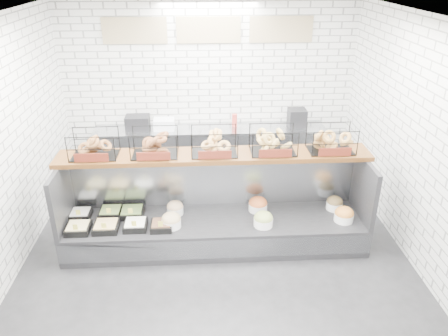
{
  "coord_description": "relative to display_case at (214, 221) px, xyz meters",
  "views": [
    {
      "loc": [
        -0.18,
        -4.69,
        3.56
      ],
      "look_at": [
        0.12,
        0.45,
        1.08
      ],
      "focal_mm": 35.0,
      "sensor_mm": 36.0,
      "label": 1
    }
  ],
  "objects": [
    {
      "name": "display_case",
      "position": [
        0.0,
        0.0,
        0.0
      ],
      "size": [
        4.0,
        0.9,
        1.2
      ],
      "color": "black",
      "rests_on": "ground"
    },
    {
      "name": "bagel_shelf",
      "position": [
        0.02,
        0.18,
        1.06
      ],
      "size": [
        4.1,
        0.5,
        0.4
      ],
      "color": "#3E220D",
      "rests_on": "display_case"
    },
    {
      "name": "prep_counter",
      "position": [
        0.01,
        2.09,
        0.14
      ],
      "size": [
        4.0,
        0.6,
        1.2
      ],
      "color": "#93969B",
      "rests_on": "ground"
    },
    {
      "name": "room_shell",
      "position": [
        0.02,
        0.26,
        1.73
      ],
      "size": [
        5.02,
        5.51,
        3.01
      ],
      "color": "silver",
      "rests_on": "ground"
    },
    {
      "name": "ground",
      "position": [
        0.02,
        -0.34,
        -0.33
      ],
      "size": [
        5.5,
        5.5,
        0.0
      ],
      "primitive_type": "plane",
      "color": "black",
      "rests_on": "ground"
    }
  ]
}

